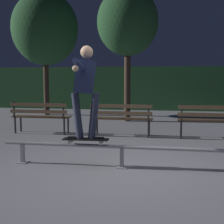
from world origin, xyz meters
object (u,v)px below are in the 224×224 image
park_bench_leftmost (40,114)px  tree_far_left (45,29)px  park_bench_right_center (211,118)px  skateboarder (85,84)px  tree_behind_benches (128,23)px  park_bench_left_center (121,116)px  grind_rail (122,150)px  skateboard (86,139)px

park_bench_leftmost → tree_far_left: tree_far_left is taller
park_bench_right_center → tree_far_left: (-6.03, 4.36, 2.99)m
skateboarder → tree_far_left: (-3.61, 7.17, 2.13)m
tree_behind_benches → tree_far_left: size_ratio=0.92×
skateboarder → park_bench_leftmost: bearing=125.8°
park_bench_right_center → tree_behind_benches: tree_behind_benches is taller
park_bench_left_center → park_bench_right_center: 2.22m
park_bench_leftmost → tree_behind_benches: tree_behind_benches is taller
park_bench_left_center → tree_far_left: bearing=131.1°
grind_rail → park_bench_right_center: (1.80, 2.81, 0.24)m
tree_behind_benches → park_bench_left_center: bearing=-85.6°
skateboarder → park_bench_left_center: 2.95m
grind_rail → tree_behind_benches: bearing=96.4°
park_bench_right_center → tree_behind_benches: 4.80m
skateboarder → park_bench_leftmost: size_ratio=0.97×
grind_rail → park_bench_left_center: size_ratio=2.61×
grind_rail → tree_behind_benches: (-0.65, 5.78, 3.12)m
park_bench_left_center → tree_behind_benches: bearing=94.4°
park_bench_right_center → tree_behind_benches: bearing=129.6°
park_bench_left_center → park_bench_right_center: same height
tree_far_left → grind_rail: bearing=-59.5°
park_bench_right_center → tree_far_left: 8.02m
park_bench_right_center → skateboarder: bearing=-130.7°
grind_rail → tree_far_left: (-4.23, 7.17, 3.23)m
park_bench_right_center → park_bench_leftmost: bearing=180.0°
park_bench_left_center → tree_behind_benches: size_ratio=0.35×
tree_far_left → park_bench_leftmost: bearing=-70.0°
grind_rail → park_bench_leftmost: size_ratio=2.61×
park_bench_leftmost → park_bench_left_center: (2.22, 0.00, 0.00)m
grind_rail → tree_behind_benches: 6.60m
skateboarder → grind_rail: bearing=-0.0°
tree_far_left → park_bench_right_center: bearing=-35.9°
park_bench_leftmost → park_bench_left_center: 2.22m
park_bench_left_center → park_bench_right_center: bearing=0.0°
grind_rail → tree_far_left: bearing=120.5°
tree_behind_benches → skateboard: bearing=-89.7°
park_bench_leftmost → tree_far_left: size_ratio=0.32×
skateboard → park_bench_leftmost: (-2.02, 2.81, 0.08)m
skateboard → tree_behind_benches: size_ratio=0.17×
tree_behind_benches → skateboarder: bearing=-89.7°
grind_rail → skateboarder: skateboarder is taller
grind_rail → skateboard: size_ratio=5.31×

